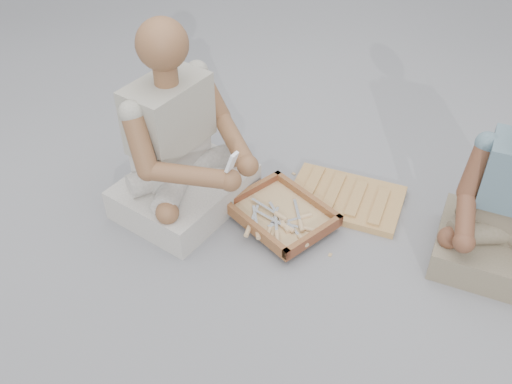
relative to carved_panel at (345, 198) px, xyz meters
The scene contains 26 objects.
ground 0.58m from the carved_panel, 104.19° to the right, with size 60.00×60.00×0.00m, color gray.
carved_panel is the anchor object (origin of this frame).
tool_tray 0.36m from the carved_panel, 123.69° to the right, with size 0.54×0.49×0.06m.
chisel_0 0.39m from the carved_panel, 122.67° to the right, with size 0.22×0.07×0.02m.
chisel_1 0.52m from the carved_panel, 118.07° to the right, with size 0.14×0.19×0.02m.
chisel_2 0.40m from the carved_panel, 113.53° to the right, with size 0.18×0.15×0.02m.
chisel_3 0.47m from the carved_panel, 109.08° to the right, with size 0.13×0.20×0.02m.
chisel_4 0.34m from the carved_panel, 106.17° to the right, with size 0.15×0.19×0.02m.
chisel_5 0.34m from the carved_panel, 98.91° to the right, with size 0.22×0.06×0.02m.
chisel_6 0.31m from the carved_panel, 111.74° to the right, with size 0.15×0.18×0.02m.
chisel_7 0.41m from the carved_panel, 111.49° to the right, with size 0.22×0.05×0.02m.
chisel_8 0.47m from the carved_panel, 114.72° to the right, with size 0.07×0.22×0.02m.
chisel_9 0.40m from the carved_panel, 97.46° to the right, with size 0.20×0.13×0.02m.
chisel_10 0.54m from the carved_panel, 121.36° to the right, with size 0.08×0.22×0.02m.
wood_chip_0 0.41m from the carved_panel, behind, with size 0.02×0.01×0.00m, color tan.
wood_chip_1 0.19m from the carved_panel, 159.95° to the left, with size 0.02×0.01×0.00m, color tan.
wood_chip_2 0.15m from the carved_panel, 33.54° to the left, with size 0.02×0.01×0.00m, color tan.
wood_chip_3 0.38m from the carved_panel, 76.54° to the right, with size 0.02×0.01×0.00m, color tan.
wood_chip_4 0.03m from the carved_panel, 13.65° to the left, with size 0.02×0.01×0.00m, color tan.
wood_chip_5 0.68m from the carved_panel, 134.80° to the right, with size 0.02×0.01×0.00m, color tan.
wood_chip_6 0.48m from the carved_panel, 110.45° to the right, with size 0.02×0.01×0.00m, color tan.
wood_chip_7 0.51m from the carved_panel, 158.82° to the right, with size 0.02×0.01×0.00m, color tan.
wood_chip_8 0.33m from the carved_panel, 168.72° to the left, with size 0.02×0.01×0.00m, color tan.
wood_chip_9 0.46m from the carved_panel, 123.79° to the right, with size 0.02×0.01×0.00m, color tan.
craftsman 0.85m from the carved_panel, 148.96° to the right, with size 0.66×0.65×0.95m.
mobile_phone 0.74m from the carved_panel, 123.87° to the right, with size 0.05×0.05×0.10m.
Camera 1 is at (0.83, -1.51, 1.88)m, focal length 40.00 mm.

